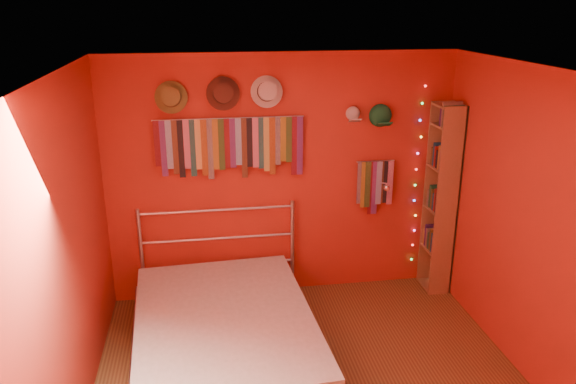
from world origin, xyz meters
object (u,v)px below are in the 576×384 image
tie_rack (230,144)px  bed (225,335)px  bookshelf (444,198)px  reading_lamp (385,187)px

tie_rack → bed: size_ratio=0.66×
bed → bookshelf: bearing=19.1°
bookshelf → bed: 2.64m
bed → tie_rack: bearing=78.5°
reading_lamp → tie_rack: bearing=174.0°
tie_rack → reading_lamp: 1.60m
tie_rack → bookshelf: 2.27m
reading_lamp → bookshelf: bearing=0.6°
bed → reading_lamp: bearing=26.2°
reading_lamp → bookshelf: (0.64, 0.01, -0.16)m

